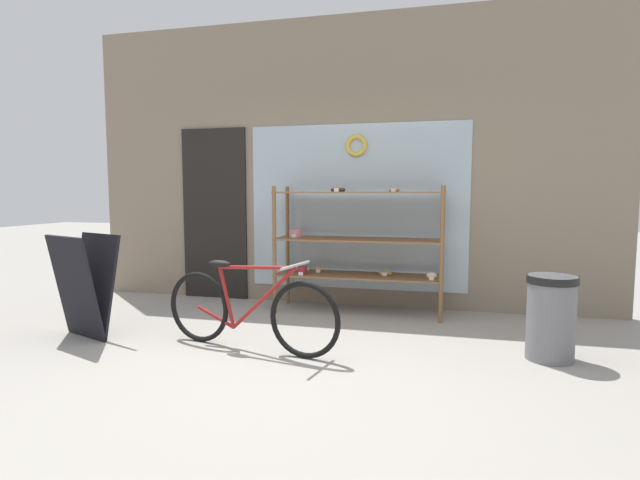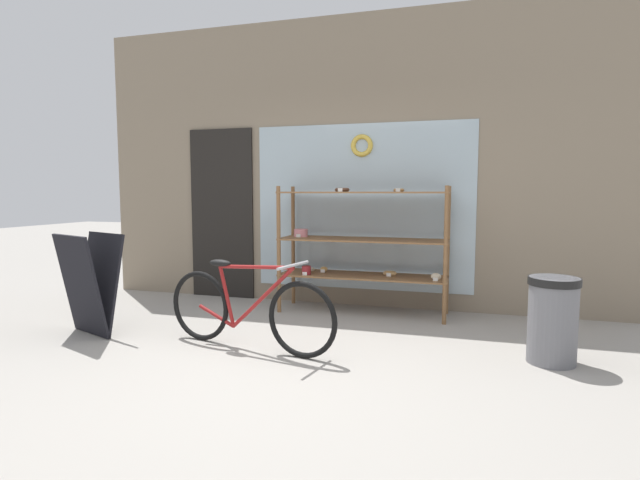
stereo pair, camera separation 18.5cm
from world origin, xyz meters
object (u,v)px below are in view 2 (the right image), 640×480
(bicycle, at_px, (247,309))
(trash_bin, at_px, (553,317))
(display_case, at_px, (360,239))
(sandwich_board, at_px, (90,284))

(bicycle, bearing_deg, trash_bin, 19.28)
(display_case, height_order, sandwich_board, display_case)
(trash_bin, bearing_deg, display_case, 146.75)
(display_case, xyz_separation_m, sandwich_board, (-2.22, -1.54, -0.34))
(display_case, bearing_deg, trash_bin, -33.25)
(display_case, height_order, trash_bin, display_case)
(display_case, height_order, bicycle, display_case)
(sandwich_board, bearing_deg, trash_bin, 26.15)
(bicycle, relative_size, trash_bin, 2.45)
(bicycle, relative_size, sandwich_board, 1.76)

